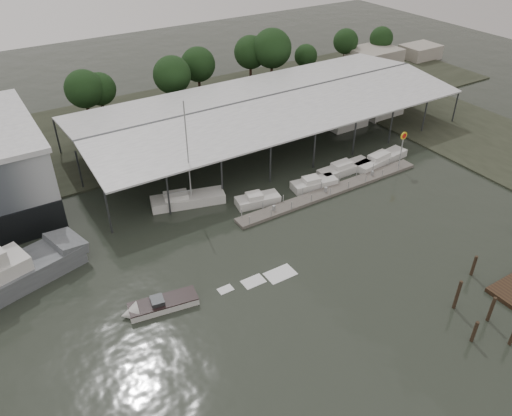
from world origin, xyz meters
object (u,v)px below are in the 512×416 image
grey_trawler (1,278)px  white_sailboat (187,199)px  speedboat_underway (157,306)px  shell_fuel_sign (403,143)px

grey_trawler → white_sailboat: 22.54m
grey_trawler → speedboat_underway: 15.77m
speedboat_underway → shell_fuel_sign: bearing=-159.8°
shell_fuel_sign → speedboat_underway: 40.21m
speedboat_underway → grey_trawler: bearing=-32.1°
shell_fuel_sign → speedboat_underway: size_ratio=0.31×
shell_fuel_sign → grey_trawler: (-51.12, 2.81, -2.35)m
shell_fuel_sign → speedboat_underway: shell_fuel_sign is taller
white_sailboat → speedboat_underway: bearing=-108.9°
shell_fuel_sign → grey_trawler: bearing=176.9°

